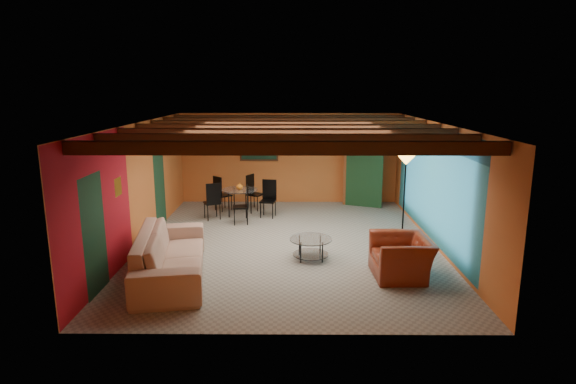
{
  "coord_description": "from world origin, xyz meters",
  "views": [
    {
      "loc": [
        0.08,
        -10.13,
        3.44
      ],
      "look_at": [
        0.0,
        0.2,
        1.15
      ],
      "focal_mm": 29.47,
      "sensor_mm": 36.0,
      "label": 1
    }
  ],
  "objects_px": {
    "coffee_table": "(311,248)",
    "dining_table": "(240,198)",
    "armchair": "(401,257)",
    "floor_lamp": "(404,198)",
    "armoire": "(363,174)",
    "potted_plant": "(364,135)",
    "vase": "(239,176)",
    "sofa": "(171,254)"
  },
  "relations": [
    {
      "from": "dining_table",
      "to": "floor_lamp",
      "type": "relative_size",
      "value": 0.99
    },
    {
      "from": "sofa",
      "to": "potted_plant",
      "type": "relative_size",
      "value": 5.62
    },
    {
      "from": "sofa",
      "to": "vase",
      "type": "distance_m",
      "value": 4.41
    },
    {
      "from": "armoire",
      "to": "armchair",
      "type": "bearing_deg",
      "value": -68.54
    },
    {
      "from": "dining_table",
      "to": "potted_plant",
      "type": "bearing_deg",
      "value": 20.22
    },
    {
      "from": "armoire",
      "to": "potted_plant",
      "type": "relative_size",
      "value": 3.48
    },
    {
      "from": "floor_lamp",
      "to": "vase",
      "type": "xyz_separation_m",
      "value": [
        -3.98,
        2.02,
        0.12
      ]
    },
    {
      "from": "sofa",
      "to": "potted_plant",
      "type": "distance_m",
      "value": 7.27
    },
    {
      "from": "armoire",
      "to": "floor_lamp",
      "type": "relative_size",
      "value": 0.93
    },
    {
      "from": "sofa",
      "to": "potted_plant",
      "type": "bearing_deg",
      "value": -47.57
    },
    {
      "from": "coffee_table",
      "to": "floor_lamp",
      "type": "bearing_deg",
      "value": 31.47
    },
    {
      "from": "potted_plant",
      "to": "coffee_table",
      "type": "bearing_deg",
      "value": -110.36
    },
    {
      "from": "armchair",
      "to": "vase",
      "type": "height_order",
      "value": "vase"
    },
    {
      "from": "armchair",
      "to": "coffee_table",
      "type": "xyz_separation_m",
      "value": [
        -1.64,
        0.89,
        -0.15
      ]
    },
    {
      "from": "coffee_table",
      "to": "vase",
      "type": "xyz_separation_m",
      "value": [
        -1.8,
        3.35,
        0.88
      ]
    },
    {
      "from": "coffee_table",
      "to": "armoire",
      "type": "relative_size",
      "value": 0.47
    },
    {
      "from": "dining_table",
      "to": "sofa",
      "type": "bearing_deg",
      "value": -100.8
    },
    {
      "from": "armchair",
      "to": "floor_lamp",
      "type": "bearing_deg",
      "value": 164.48
    },
    {
      "from": "coffee_table",
      "to": "floor_lamp",
      "type": "distance_m",
      "value": 2.66
    },
    {
      "from": "armoire",
      "to": "potted_plant",
      "type": "height_order",
      "value": "potted_plant"
    },
    {
      "from": "coffee_table",
      "to": "armoire",
      "type": "distance_m",
      "value": 5.01
    },
    {
      "from": "armchair",
      "to": "vase",
      "type": "xyz_separation_m",
      "value": [
        -3.44,
        4.25,
        0.73
      ]
    },
    {
      "from": "dining_table",
      "to": "floor_lamp",
      "type": "height_order",
      "value": "floor_lamp"
    },
    {
      "from": "dining_table",
      "to": "armoire",
      "type": "xyz_separation_m",
      "value": [
        3.53,
        1.3,
        0.41
      ]
    },
    {
      "from": "dining_table",
      "to": "potted_plant",
      "type": "height_order",
      "value": "potted_plant"
    },
    {
      "from": "sofa",
      "to": "armchair",
      "type": "distance_m",
      "value": 4.26
    },
    {
      "from": "potted_plant",
      "to": "floor_lamp",
      "type": "bearing_deg",
      "value": -82.28
    },
    {
      "from": "floor_lamp",
      "to": "potted_plant",
      "type": "bearing_deg",
      "value": 97.72
    },
    {
      "from": "dining_table",
      "to": "floor_lamp",
      "type": "bearing_deg",
      "value": -26.91
    },
    {
      "from": "armoire",
      "to": "vase",
      "type": "xyz_separation_m",
      "value": [
        -3.53,
        -1.3,
        0.19
      ]
    },
    {
      "from": "potted_plant",
      "to": "armchair",
      "type": "bearing_deg",
      "value": -90.91
    },
    {
      "from": "vase",
      "to": "dining_table",
      "type": "bearing_deg",
      "value": 180.0
    },
    {
      "from": "armchair",
      "to": "floor_lamp",
      "type": "relative_size",
      "value": 0.58
    },
    {
      "from": "dining_table",
      "to": "vase",
      "type": "xyz_separation_m",
      "value": [
        0.0,
        0.0,
        0.6
      ]
    },
    {
      "from": "armoire",
      "to": "vase",
      "type": "relative_size",
      "value": 9.76
    },
    {
      "from": "vase",
      "to": "coffee_table",
      "type": "bearing_deg",
      "value": -61.72
    },
    {
      "from": "armchair",
      "to": "coffee_table",
      "type": "height_order",
      "value": "armchair"
    },
    {
      "from": "armchair",
      "to": "dining_table",
      "type": "distance_m",
      "value": 5.47
    },
    {
      "from": "coffee_table",
      "to": "sofa",
      "type": "bearing_deg",
      "value": -160.44
    },
    {
      "from": "armchair",
      "to": "floor_lamp",
      "type": "height_order",
      "value": "floor_lamp"
    },
    {
      "from": "coffee_table",
      "to": "dining_table",
      "type": "bearing_deg",
      "value": 118.28
    },
    {
      "from": "dining_table",
      "to": "potted_plant",
      "type": "xyz_separation_m",
      "value": [
        3.53,
        1.3,
        1.59
      ]
    }
  ]
}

